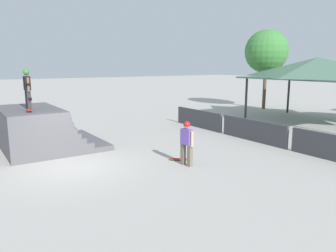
{
  "coord_description": "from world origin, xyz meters",
  "views": [
    {
      "loc": [
        11.54,
        -3.54,
        3.74
      ],
      "look_at": [
        -0.47,
        4.44,
        1.02
      ],
      "focal_mm": 35.0,
      "sensor_mm": 36.0,
      "label": 1
    }
  ],
  "objects_px": {
    "skater_on_deck": "(27,86)",
    "tree_far_back": "(266,52)",
    "skateboard_on_ground": "(181,159)",
    "bystander_walking": "(187,140)",
    "skateboard_on_deck": "(29,110)"
  },
  "relations": [
    {
      "from": "skateboard_on_deck",
      "to": "tree_far_back",
      "type": "bearing_deg",
      "value": 111.52
    },
    {
      "from": "skater_on_deck",
      "to": "skateboard_on_deck",
      "type": "distance_m",
      "value": 1.16
    },
    {
      "from": "skater_on_deck",
      "to": "tree_far_back",
      "type": "relative_size",
      "value": 0.26
    },
    {
      "from": "skateboard_on_ground",
      "to": "bystander_walking",
      "type": "bearing_deg",
      "value": -66.82
    },
    {
      "from": "skater_on_deck",
      "to": "tree_far_back",
      "type": "distance_m",
      "value": 20.06
    },
    {
      "from": "skater_on_deck",
      "to": "bystander_walking",
      "type": "distance_m",
      "value": 7.15
    },
    {
      "from": "skater_on_deck",
      "to": "bystander_walking",
      "type": "bearing_deg",
      "value": 40.64
    },
    {
      "from": "skater_on_deck",
      "to": "bystander_walking",
      "type": "height_order",
      "value": "skater_on_deck"
    },
    {
      "from": "skateboard_on_ground",
      "to": "tree_far_back",
      "type": "relative_size",
      "value": 0.11
    },
    {
      "from": "skater_on_deck",
      "to": "tree_far_back",
      "type": "height_order",
      "value": "tree_far_back"
    },
    {
      "from": "skater_on_deck",
      "to": "skateboard_on_ground",
      "type": "bearing_deg",
      "value": 45.41
    },
    {
      "from": "bystander_walking",
      "to": "skateboard_on_ground",
      "type": "xyz_separation_m",
      "value": [
        -0.62,
        0.2,
        -0.94
      ]
    },
    {
      "from": "skateboard_on_deck",
      "to": "skater_on_deck",
      "type": "bearing_deg",
      "value": 178.44
    },
    {
      "from": "bystander_walking",
      "to": "skateboard_on_ground",
      "type": "height_order",
      "value": "bystander_walking"
    },
    {
      "from": "skateboard_on_ground",
      "to": "tree_far_back",
      "type": "height_order",
      "value": "tree_far_back"
    }
  ]
}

